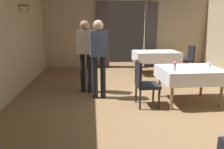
# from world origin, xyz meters

# --- Properties ---
(ground) EXTENTS (10.08, 10.08, 0.00)m
(ground) POSITION_xyz_m (0.00, 0.00, 0.00)
(ground) COLOR olive
(wall_back) EXTENTS (6.40, 0.27, 3.00)m
(wall_back) POSITION_xyz_m (0.00, 4.18, 1.51)
(wall_back) COLOR tan
(wall_back) RESTS_ON ground
(dining_table_mid) EXTENTS (1.25, 0.97, 0.75)m
(dining_table_mid) POSITION_xyz_m (0.68, 0.25, 0.65)
(dining_table_mid) COLOR olive
(dining_table_mid) RESTS_ON ground
(dining_table_far) EXTENTS (1.47, 0.97, 0.75)m
(dining_table_far) POSITION_xyz_m (0.78, 2.88, 0.65)
(dining_table_far) COLOR olive
(dining_table_far) RESTS_ON ground
(chair_mid_left) EXTENTS (0.45, 0.44, 0.93)m
(chair_mid_left) POSITION_xyz_m (-0.33, 0.13, 0.52)
(chair_mid_left) COLOR black
(chair_mid_left) RESTS_ON ground
(chair_far_right) EXTENTS (0.45, 0.44, 0.93)m
(chair_far_right) POSITION_xyz_m (1.90, 2.88, 0.52)
(chair_far_right) COLOR black
(chair_far_right) RESTS_ON ground
(flower_vase_mid) EXTENTS (0.07, 0.07, 0.19)m
(flower_vase_mid) POSITION_xyz_m (0.23, -0.01, 0.85)
(flower_vase_mid) COLOR silver
(flower_vase_mid) RESTS_ON dining_table_mid
(glass_mid_b) EXTENTS (0.08, 0.08, 0.10)m
(glass_mid_b) POSITION_xyz_m (1.12, 0.31, 0.80)
(glass_mid_b) COLOR silver
(glass_mid_b) RESTS_ON dining_table_mid
(plate_far_a) EXTENTS (0.21, 0.21, 0.01)m
(plate_far_a) POSITION_xyz_m (0.70, 2.67, 0.76)
(plate_far_a) COLOR white
(plate_far_a) RESTS_ON dining_table_far
(plate_far_b) EXTENTS (0.21, 0.21, 0.01)m
(plate_far_b) POSITION_xyz_m (0.31, 2.96, 0.76)
(plate_far_b) COLOR white
(plate_far_b) RESTS_ON dining_table_far
(person_waiter_by_doorway) EXTENTS (0.42, 0.35, 1.72)m
(person_waiter_by_doorway) POSITION_xyz_m (-1.51, 1.13, 1.02)
(person_waiter_by_doorway) COLOR black
(person_waiter_by_doorway) RESTS_ON ground
(person_diner_standing_aside) EXTENTS (0.38, 0.25, 1.72)m
(person_diner_standing_aside) POSITION_xyz_m (-1.21, 0.69, 1.02)
(person_diner_standing_aside) COLOR black
(person_diner_standing_aside) RESTS_ON ground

